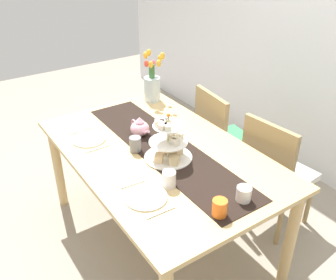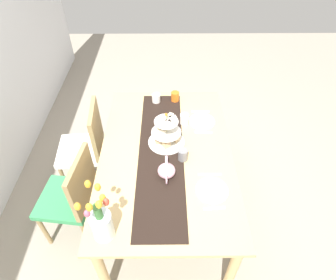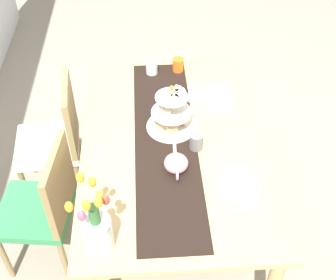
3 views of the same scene
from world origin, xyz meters
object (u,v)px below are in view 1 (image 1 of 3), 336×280
at_px(knife_left, 98,148).
at_px(mug_orange, 220,208).
at_px(mug_white_text, 169,179).
at_px(chair_right, 274,170).
at_px(fork_left, 81,131).
at_px(mug_grey, 135,144).
at_px(tiered_cake_stand, 169,144).
at_px(dinner_plate_right, 146,197).
at_px(dining_table, 159,162).
at_px(dinner_plate_left, 89,139).
at_px(tulip_vase, 152,84).
at_px(cream_jug, 244,194).
at_px(fork_right, 133,184).
at_px(knife_right, 161,212).
at_px(teapot, 140,128).
at_px(chair_left, 221,137).

distance_m(knife_left, mug_orange, 0.96).
bearing_deg(mug_white_text, chair_right, 90.60).
bearing_deg(fork_left, mug_grey, 23.18).
xyz_separation_m(tiered_cake_stand, dinner_plate_right, (0.26, -0.32, -0.10)).
distance_m(dining_table, dinner_plate_left, 0.51).
bearing_deg(mug_orange, chair_right, 112.56).
bearing_deg(mug_grey, mug_white_text, -4.23).
xyz_separation_m(fork_left, dinner_plate_right, (0.90, 0.00, 0.00)).
bearing_deg(tulip_vase, cream_jug, -12.02).
height_order(dining_table, chair_right, chair_right).
bearing_deg(dinner_plate_left, chair_right, 55.95).
distance_m(dinner_plate_left, mug_white_text, 0.75).
bearing_deg(mug_orange, mug_white_text, -167.95).
distance_m(tiered_cake_stand, cream_jug, 0.57).
xyz_separation_m(chair_right, mug_grey, (-0.42, -0.88, 0.30)).
bearing_deg(tiered_cake_stand, mug_white_text, -33.57).
bearing_deg(tiered_cake_stand, tulip_vase, 154.50).
distance_m(tiered_cake_stand, mug_orange, 0.59).
height_order(mug_white_text, mug_orange, same).
xyz_separation_m(dinner_plate_left, mug_orange, (1.07, 0.23, 0.04)).
bearing_deg(tulip_vase, fork_right, -37.41).
bearing_deg(dinner_plate_right, knife_left, 180.00).
bearing_deg(chair_right, mug_orange, -67.44).
relative_size(dining_table, mug_grey, 17.74).
height_order(cream_jug, knife_right, cream_jug).
height_order(dinner_plate_right, mug_grey, mug_grey).
bearing_deg(mug_grey, dining_table, 59.42).
bearing_deg(chair_right, fork_left, -129.03).
xyz_separation_m(cream_jug, mug_white_text, (-0.32, -0.25, 0.01)).
distance_m(teapot, knife_right, 0.82).
distance_m(dinner_plate_left, knife_left, 0.15).
bearing_deg(tulip_vase, chair_right, 19.36).
bearing_deg(knife_right, tiered_cake_stand, 141.56).
bearing_deg(mug_orange, mug_grey, -176.99).
bearing_deg(mug_white_text, chair_left, 122.62).
xyz_separation_m(chair_right, knife_left, (-0.58, -1.07, 0.25)).
distance_m(cream_jug, mug_white_text, 0.41).
distance_m(chair_left, mug_grey, 0.94).
relative_size(tiered_cake_stand, dinner_plate_left, 1.32).
relative_size(chair_left, knife_right, 5.35).
bearing_deg(dinner_plate_right, mug_grey, 156.85).
height_order(chair_right, dinner_plate_right, chair_right).
distance_m(tiered_cake_stand, dinner_plate_left, 0.60).
xyz_separation_m(chair_left, teapot, (-0.01, -0.75, 0.31)).
xyz_separation_m(cream_jug, knife_right, (-0.16, -0.41, -0.04)).
relative_size(dining_table, fork_right, 11.24).
bearing_deg(fork_left, knife_left, 0.00).
relative_size(tulip_vase, mug_grey, 4.41).
relative_size(dining_table, mug_orange, 17.74).
xyz_separation_m(chair_right, fork_right, (-0.12, -1.07, 0.25)).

